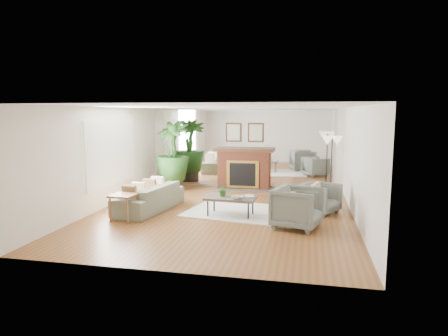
% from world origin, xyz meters
% --- Properties ---
extents(ground, '(7.00, 7.00, 0.00)m').
position_xyz_m(ground, '(0.00, 0.00, 0.00)').
color(ground, brown).
rests_on(ground, ground).
extents(wall_left, '(0.02, 7.00, 2.50)m').
position_xyz_m(wall_left, '(-2.99, 0.00, 1.25)').
color(wall_left, white).
rests_on(wall_left, ground).
extents(wall_right, '(0.02, 7.00, 2.50)m').
position_xyz_m(wall_right, '(2.99, 0.00, 1.25)').
color(wall_right, white).
rests_on(wall_right, ground).
extents(wall_back, '(6.00, 0.02, 2.50)m').
position_xyz_m(wall_back, '(0.00, 3.49, 1.25)').
color(wall_back, white).
rests_on(wall_back, ground).
extents(mirror_panel, '(5.40, 0.04, 2.40)m').
position_xyz_m(mirror_panel, '(0.00, 3.47, 1.25)').
color(mirror_panel, silver).
rests_on(mirror_panel, wall_back).
extents(window_panel, '(0.04, 2.40, 1.50)m').
position_xyz_m(window_panel, '(-2.96, 0.40, 1.35)').
color(window_panel, '#B2E09E').
rests_on(window_panel, wall_left).
extents(fireplace, '(1.85, 0.83, 2.05)m').
position_xyz_m(fireplace, '(0.00, 3.26, 0.66)').
color(fireplace, brown).
rests_on(fireplace, ground).
extents(area_rug, '(2.91, 2.28, 0.03)m').
position_xyz_m(area_rug, '(0.50, 0.27, 0.01)').
color(area_rug, white).
rests_on(area_rug, ground).
extents(coffee_table, '(1.18, 0.74, 0.45)m').
position_xyz_m(coffee_table, '(0.24, -0.13, 0.41)').
color(coffee_table, '#574D44').
rests_on(coffee_table, ground).
extents(sofa, '(1.14, 2.25, 0.63)m').
position_xyz_m(sofa, '(-1.80, 0.02, 0.31)').
color(sofa, gray).
rests_on(sofa, ground).
extents(armchair_back, '(1.08, 1.07, 0.72)m').
position_xyz_m(armchair_back, '(2.25, 0.60, 0.36)').
color(armchair_back, slate).
rests_on(armchair_back, ground).
extents(armchair_front, '(1.14, 1.12, 0.84)m').
position_xyz_m(armchair_front, '(1.76, -0.75, 0.42)').
color(armchair_front, slate).
rests_on(armchair_front, ground).
extents(side_table, '(0.55, 0.55, 0.59)m').
position_xyz_m(side_table, '(-1.99, -0.98, 0.49)').
color(side_table, olive).
rests_on(side_table, ground).
extents(potted_ficus, '(1.27, 1.27, 2.14)m').
position_xyz_m(potted_ficus, '(-2.07, 2.54, 1.14)').
color(potted_ficus, '#2A251E').
rests_on(potted_ficus, ground).
extents(floor_lamp, '(0.57, 0.31, 1.74)m').
position_xyz_m(floor_lamp, '(2.57, 2.13, 1.49)').
color(floor_lamp, black).
rests_on(floor_lamp, ground).
extents(tabletop_plant, '(0.30, 0.27, 0.30)m').
position_xyz_m(tabletop_plant, '(0.06, -0.09, 0.60)').
color(tabletop_plant, '#326224').
rests_on(tabletop_plant, coffee_table).
extents(fruit_bowl, '(0.30, 0.30, 0.07)m').
position_xyz_m(fruit_bowl, '(0.43, -0.31, 0.48)').
color(fruit_bowl, olive).
rests_on(fruit_bowl, coffee_table).
extents(book, '(0.26, 0.32, 0.02)m').
position_xyz_m(book, '(0.56, -0.02, 0.46)').
color(book, olive).
rests_on(book, coffee_table).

